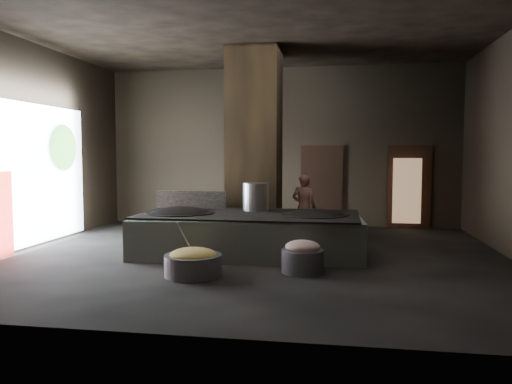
% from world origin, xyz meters
% --- Properties ---
extents(floor, '(10.00, 9.00, 0.10)m').
position_xyz_m(floor, '(0.00, 0.00, -0.05)').
color(floor, black).
rests_on(floor, ground).
extents(ceiling, '(10.00, 9.00, 0.10)m').
position_xyz_m(ceiling, '(0.00, 0.00, 4.55)').
color(ceiling, black).
rests_on(ceiling, back_wall).
extents(back_wall, '(10.00, 0.10, 4.50)m').
position_xyz_m(back_wall, '(0.00, 4.55, 2.25)').
color(back_wall, black).
rests_on(back_wall, ground).
extents(front_wall, '(10.00, 0.10, 4.50)m').
position_xyz_m(front_wall, '(0.00, -4.55, 2.25)').
color(front_wall, black).
rests_on(front_wall, ground).
extents(left_wall, '(0.10, 9.00, 4.50)m').
position_xyz_m(left_wall, '(-5.05, 0.00, 2.25)').
color(left_wall, black).
rests_on(left_wall, ground).
extents(pillar, '(1.20, 1.20, 4.50)m').
position_xyz_m(pillar, '(-0.30, 1.90, 2.25)').
color(pillar, black).
rests_on(pillar, ground).
extents(hearth_platform, '(4.65, 2.44, 0.79)m').
position_xyz_m(hearth_platform, '(-0.13, 0.19, 0.39)').
color(hearth_platform, '#A5B8A6').
rests_on(hearth_platform, ground).
extents(platform_cap, '(4.43, 2.13, 0.03)m').
position_xyz_m(platform_cap, '(-0.13, 0.19, 0.82)').
color(platform_cap, black).
rests_on(platform_cap, hearth_platform).
extents(wok_left, '(1.43, 1.43, 0.39)m').
position_xyz_m(wok_left, '(-1.58, 0.14, 0.75)').
color(wok_left, black).
rests_on(wok_left, hearth_platform).
extents(wok_left_rim, '(1.46, 1.46, 0.05)m').
position_xyz_m(wok_left_rim, '(-1.58, 0.14, 0.82)').
color(wok_left_rim, black).
rests_on(wok_left_rim, hearth_platform).
extents(wok_right, '(1.33, 1.33, 0.37)m').
position_xyz_m(wok_right, '(1.22, 0.24, 0.75)').
color(wok_right, black).
rests_on(wok_right, hearth_platform).
extents(wok_right_rim, '(1.36, 1.36, 0.05)m').
position_xyz_m(wok_right_rim, '(1.22, 0.24, 0.82)').
color(wok_right_rim, black).
rests_on(wok_right_rim, hearth_platform).
extents(stock_pot, '(0.55, 0.55, 0.59)m').
position_xyz_m(stock_pot, '(-0.08, 0.74, 1.13)').
color(stock_pot, '#929699').
rests_on(stock_pot, hearth_platform).
extents(splash_guard, '(1.58, 0.16, 0.39)m').
position_xyz_m(splash_guard, '(-1.58, 0.94, 1.03)').
color(splash_guard, black).
rests_on(splash_guard, hearth_platform).
extents(cook, '(0.60, 0.41, 1.57)m').
position_xyz_m(cook, '(0.87, 2.06, 0.78)').
color(cook, '#98604D').
rests_on(cook, ground).
extents(veg_basin, '(1.25, 1.25, 0.36)m').
position_xyz_m(veg_basin, '(-0.73, -1.78, 0.18)').
color(veg_basin, slate).
rests_on(veg_basin, ground).
extents(veg_fill, '(0.79, 0.79, 0.24)m').
position_xyz_m(veg_fill, '(-0.73, -1.78, 0.35)').
color(veg_fill, '#9CB055').
rests_on(veg_fill, veg_basin).
extents(ladle, '(0.30, 0.29, 0.69)m').
position_xyz_m(ladle, '(-0.88, -1.63, 0.55)').
color(ladle, '#929699').
rests_on(ladle, veg_basin).
extents(meat_basin, '(0.85, 0.85, 0.40)m').
position_xyz_m(meat_basin, '(1.08, -1.27, 0.20)').
color(meat_basin, slate).
rests_on(meat_basin, ground).
extents(meat_fill, '(0.60, 0.60, 0.23)m').
position_xyz_m(meat_fill, '(1.08, -1.27, 0.45)').
color(meat_fill, '#B46C6C').
rests_on(meat_fill, meat_basin).
extents(doorway_near, '(1.18, 0.08, 2.38)m').
position_xyz_m(doorway_near, '(1.20, 4.45, 1.10)').
color(doorway_near, black).
rests_on(doorway_near, ground).
extents(doorway_near_glow, '(0.75, 0.04, 1.77)m').
position_xyz_m(doorway_near_glow, '(1.40, 4.61, 1.05)').
color(doorway_near_glow, '#8C6647').
rests_on(doorway_near_glow, ground).
extents(doorway_far, '(1.18, 0.08, 2.38)m').
position_xyz_m(doorway_far, '(3.60, 4.45, 1.10)').
color(doorway_far, black).
rests_on(doorway_far, ground).
extents(doorway_far_glow, '(0.75, 0.04, 1.77)m').
position_xyz_m(doorway_far_glow, '(3.51, 4.19, 1.05)').
color(doorway_far_glow, '#8C6647').
rests_on(doorway_far_glow, ground).
extents(left_opening, '(0.04, 4.20, 3.10)m').
position_xyz_m(left_opening, '(-4.95, 0.20, 1.60)').
color(left_opening, white).
rests_on(left_opening, ground).
extents(tree_silhouette, '(0.28, 1.10, 1.10)m').
position_xyz_m(tree_silhouette, '(-4.85, 1.30, 2.20)').
color(tree_silhouette, '#194714').
rests_on(tree_silhouette, left_opening).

